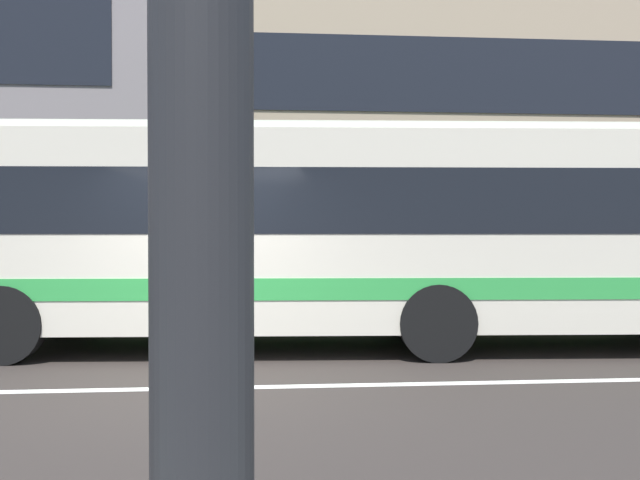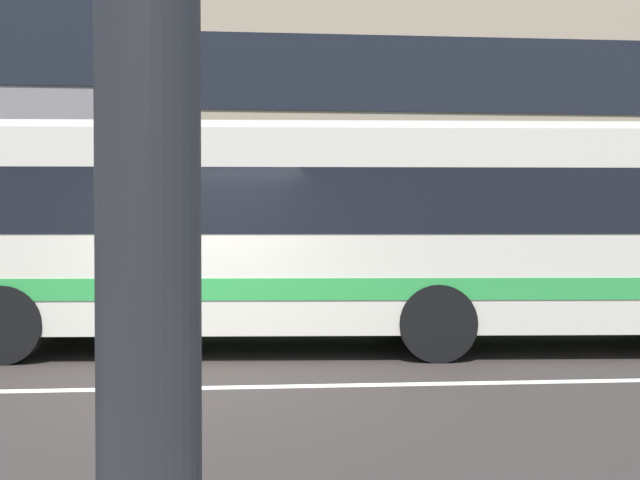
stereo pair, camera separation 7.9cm
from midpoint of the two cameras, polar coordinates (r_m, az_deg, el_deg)
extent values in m
plane|color=#302925|center=(7.80, -10.87, -11.78)|extent=(160.00, 160.00, 0.00)
cube|color=silver|center=(7.80, -10.87, -11.75)|extent=(60.00, 0.16, 0.01)
cube|color=#2D6E2D|center=(13.99, -4.13, -3.87)|extent=(18.91, 1.10, 1.07)
cube|color=tan|center=(24.07, 14.81, 8.73)|extent=(21.58, 8.39, 9.95)
cube|color=black|center=(20.34, 18.92, 12.42)|extent=(19.86, 0.04, 1.99)
cube|color=beige|center=(10.20, 4.04, 0.71)|extent=(11.69, 3.19, 2.64)
cube|color=black|center=(10.20, 4.04, 2.93)|extent=(11.00, 3.17, 0.85)
cube|color=green|center=(10.23, 4.03, -3.37)|extent=(11.46, 3.20, 0.28)
cube|color=beige|center=(10.28, 4.04, 8.42)|extent=(11.20, 2.75, 0.12)
cylinder|color=black|center=(9.78, -24.45, -6.27)|extent=(1.01, 0.33, 1.00)
cylinder|color=black|center=(11.99, -20.07, -4.91)|extent=(1.01, 0.33, 1.00)
cylinder|color=black|center=(9.21, 9.26, -6.64)|extent=(1.01, 0.33, 1.00)
cylinder|color=black|center=(11.53, 6.99, -5.10)|extent=(1.01, 0.33, 1.00)
camera|label=1|loc=(0.04, -90.24, 0.00)|focal=39.39mm
camera|label=2|loc=(0.04, 89.76, 0.00)|focal=39.39mm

